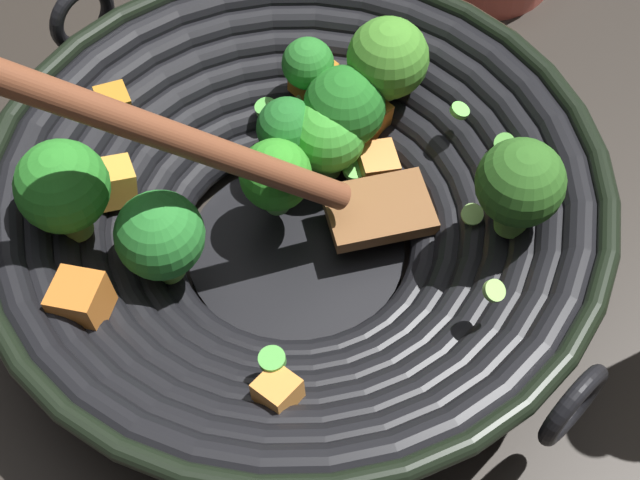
% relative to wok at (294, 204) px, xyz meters
% --- Properties ---
extents(ground_plane, '(4.00, 4.00, 0.00)m').
position_rel_wok_xyz_m(ground_plane, '(0.00, -0.00, -0.06)').
color(ground_plane, '#28231E').
extents(wok, '(0.44, 0.40, 0.23)m').
position_rel_wok_xyz_m(wok, '(0.00, 0.00, 0.00)').
color(wok, black).
rests_on(wok, ground).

